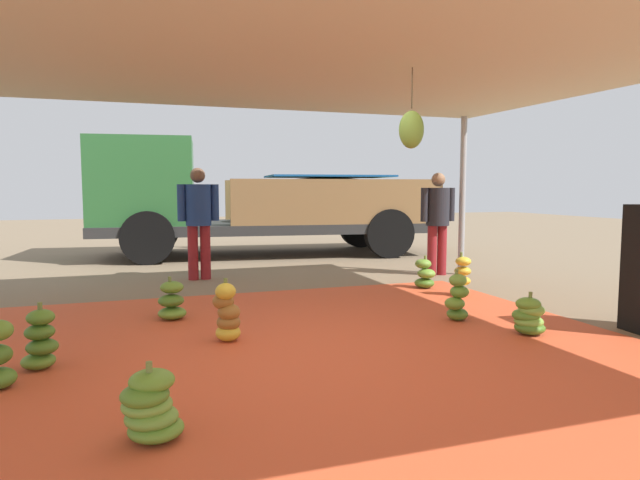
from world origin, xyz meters
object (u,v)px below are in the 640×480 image
Objects in this scene: banana_bunch_4 at (227,314)px; worker_0 at (198,215)px; worker_1 at (438,216)px; banana_bunch_7 at (462,278)px; banana_bunch_2 at (172,302)px; banana_bunch_0 at (529,317)px; banana_bunch_1 at (425,275)px; cargo_truck_main at (251,199)px; banana_bunch_8 at (151,407)px; banana_bunch_3 at (40,341)px; banana_bunch_6 at (457,299)px.

worker_0 reaches higher than banana_bunch_4.
worker_0 is 3.83m from worker_1.
banana_bunch_2 is at bearing -177.98° from banana_bunch_7.
banana_bunch_1 reaches higher than banana_bunch_0.
cargo_truck_main reaches higher than banana_bunch_2.
banana_bunch_4 is 3.77m from worker_0.
cargo_truck_main is 4.36m from worker_1.
banana_bunch_2 is at bearing 83.70° from banana_bunch_8.
banana_bunch_3 is 1.17× the size of banana_bunch_8.
banana_bunch_3 is 1.76m from banana_bunch_8.
worker_0 is at bearing 87.13° from banana_bunch_4.
banana_bunch_8 is 0.26× the size of worker_0.
banana_bunch_1 is 5.05m from cargo_truck_main.
banana_bunch_3 is at bearing -149.57° from worker_1.
banana_bunch_0 is 0.79m from banana_bunch_6.
banana_bunch_8 is at bearing -99.51° from worker_0.
banana_bunch_6 is at bearing 117.60° from banana_bunch_0.
banana_bunch_7 reaches higher than banana_bunch_0.
worker_1 is (3.74, -0.81, -0.04)m from worker_0.
worker_0 reaches higher than banana_bunch_7.
worker_0 is at bearing 121.64° from banana_bunch_6.
banana_bunch_7 is at bearing 2.02° from banana_bunch_2.
banana_bunch_0 is 0.06× the size of cargo_truck_main.
banana_bunch_2 is 3.73m from banana_bunch_7.
banana_bunch_4 is (1.52, 0.31, 0.04)m from banana_bunch_3.
banana_bunch_3 is 4.43m from worker_0.
banana_bunch_7 is (0.84, 1.20, 0.00)m from banana_bunch_6.
banana_bunch_2 is at bearing 111.65° from banana_bunch_4.
banana_bunch_6 is 6.70m from cargo_truck_main.
worker_1 reaches higher than banana_bunch_3.
banana_bunch_8 reaches higher than banana_bunch_0.
banana_bunch_7 is 1.27× the size of banana_bunch_8.
banana_bunch_1 is 0.27× the size of worker_0.
banana_bunch_2 is 4.78m from worker_1.
cargo_truck_main reaches higher than banana_bunch_1.
banana_bunch_2 is 0.27× the size of worker_0.
banana_bunch_7 is 5.09m from banana_bunch_8.
banana_bunch_3 is 0.30× the size of worker_0.
cargo_truck_main is (1.61, 6.57, 0.92)m from banana_bunch_4.
banana_bunch_0 is 2.57m from banana_bunch_1.
banana_bunch_6 reaches higher than banana_bunch_8.
cargo_truck_main is at bearing 99.50° from banana_bunch_0.
banana_bunch_0 is at bearing -107.10° from worker_1.
worker_1 is at bearing 52.01° from banana_bunch_1.
banana_bunch_6 is 3.32m from worker_1.
banana_bunch_2 reaches higher than banana_bunch_1.
banana_bunch_1 is 5.39m from banana_bunch_8.
banana_bunch_8 is at bearing -135.94° from banana_bunch_1.
worker_0 reaches higher than banana_bunch_0.
worker_1 is (4.35, 1.82, 0.78)m from banana_bunch_2.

